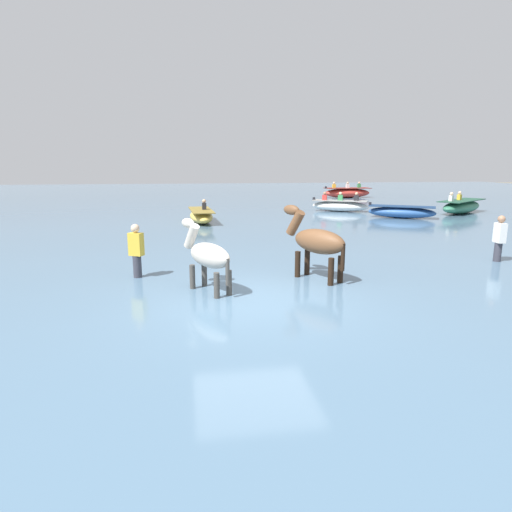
{
  "coord_description": "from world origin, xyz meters",
  "views": [
    {
      "loc": [
        -1.26,
        -8.12,
        2.99
      ],
      "look_at": [
        0.32,
        1.86,
        0.85
      ],
      "focal_mm": 30.33,
      "sensor_mm": 36.0,
      "label": 1
    }
  ],
  "objects_px": {
    "boat_distant_east": "(347,193)",
    "person_onlooker_left": "(499,243)",
    "horse_lead_bay": "(317,243)",
    "person_wading_mid": "(137,256)",
    "boat_near_port": "(340,206)",
    "boat_far_offshore": "(402,212)",
    "boat_near_starboard": "(461,207)",
    "horse_trailing_pinto": "(208,257)",
    "boat_mid_channel": "(201,216)"
  },
  "relations": [
    {
      "from": "boat_near_port",
      "to": "boat_far_offshore",
      "type": "relative_size",
      "value": 0.99
    },
    {
      "from": "horse_trailing_pinto",
      "to": "boat_mid_channel",
      "type": "relative_size",
      "value": 0.56
    },
    {
      "from": "boat_mid_channel",
      "to": "boat_near_starboard",
      "type": "relative_size",
      "value": 0.81
    },
    {
      "from": "boat_near_starboard",
      "to": "boat_mid_channel",
      "type": "bearing_deg",
      "value": -173.43
    },
    {
      "from": "horse_trailing_pinto",
      "to": "boat_mid_channel",
      "type": "distance_m",
      "value": 11.36
    },
    {
      "from": "horse_trailing_pinto",
      "to": "boat_far_offshore",
      "type": "bearing_deg",
      "value": 48.05
    },
    {
      "from": "horse_lead_bay",
      "to": "person_onlooker_left",
      "type": "bearing_deg",
      "value": 10.66
    },
    {
      "from": "boat_mid_channel",
      "to": "person_onlooker_left",
      "type": "distance_m",
      "value": 12.48
    },
    {
      "from": "boat_mid_channel",
      "to": "person_onlooker_left",
      "type": "relative_size",
      "value": 2.03
    },
    {
      "from": "boat_mid_channel",
      "to": "boat_far_offshore",
      "type": "xyz_separation_m",
      "value": [
        10.05,
        0.1,
        0.0
      ]
    },
    {
      "from": "horse_lead_bay",
      "to": "boat_far_offshore",
      "type": "distance_m",
      "value": 13.33
    },
    {
      "from": "horse_trailing_pinto",
      "to": "boat_near_starboard",
      "type": "distance_m",
      "value": 19.58
    },
    {
      "from": "horse_trailing_pinto",
      "to": "boat_far_offshore",
      "type": "distance_m",
      "value": 15.39
    },
    {
      "from": "boat_mid_channel",
      "to": "person_wading_mid",
      "type": "xyz_separation_m",
      "value": [
        -1.85,
        -9.92,
        0.22
      ]
    },
    {
      "from": "boat_near_port",
      "to": "boat_mid_channel",
      "type": "bearing_deg",
      "value": -155.81
    },
    {
      "from": "boat_mid_channel",
      "to": "boat_distant_east",
      "type": "bearing_deg",
      "value": 47.97
    },
    {
      "from": "horse_lead_bay",
      "to": "boat_near_starboard",
      "type": "bearing_deg",
      "value": 45.71
    },
    {
      "from": "horse_lead_bay",
      "to": "boat_distant_east",
      "type": "relative_size",
      "value": 0.52
    },
    {
      "from": "boat_near_port",
      "to": "person_wading_mid",
      "type": "bearing_deg",
      "value": -126.21
    },
    {
      "from": "boat_mid_channel",
      "to": "person_wading_mid",
      "type": "height_order",
      "value": "person_wading_mid"
    },
    {
      "from": "boat_distant_east",
      "to": "person_wading_mid",
      "type": "distance_m",
      "value": 27.44
    },
    {
      "from": "boat_far_offshore",
      "to": "boat_near_starboard",
      "type": "distance_m",
      "value": 4.63
    },
    {
      "from": "boat_distant_east",
      "to": "person_onlooker_left",
      "type": "bearing_deg",
      "value": -100.73
    },
    {
      "from": "horse_trailing_pinto",
      "to": "boat_far_offshore",
      "type": "xyz_separation_m",
      "value": [
        10.28,
        11.44,
        -0.44
      ]
    },
    {
      "from": "person_onlooker_left",
      "to": "person_wading_mid",
      "type": "bearing_deg",
      "value": -178.7
    },
    {
      "from": "boat_near_port",
      "to": "boat_near_starboard",
      "type": "distance_m",
      "value": 6.64
    },
    {
      "from": "boat_near_port",
      "to": "boat_far_offshore",
      "type": "height_order",
      "value": "boat_near_port"
    },
    {
      "from": "boat_far_offshore",
      "to": "horse_lead_bay",
      "type": "bearing_deg",
      "value": -125.53
    },
    {
      "from": "horse_lead_bay",
      "to": "person_onlooker_left",
      "type": "xyz_separation_m",
      "value": [
        5.55,
        1.04,
        -0.34
      ]
    },
    {
      "from": "horse_lead_bay",
      "to": "person_wading_mid",
      "type": "xyz_separation_m",
      "value": [
        -4.16,
        0.82,
        -0.34
      ]
    },
    {
      "from": "boat_far_offshore",
      "to": "person_onlooker_left",
      "type": "bearing_deg",
      "value": -102.64
    },
    {
      "from": "boat_far_offshore",
      "to": "person_onlooker_left",
      "type": "height_order",
      "value": "person_onlooker_left"
    },
    {
      "from": "boat_near_port",
      "to": "boat_far_offshore",
      "type": "bearing_deg",
      "value": -60.59
    },
    {
      "from": "boat_distant_east",
      "to": "boat_near_starboard",
      "type": "distance_m",
      "value": 12.14
    },
    {
      "from": "horse_lead_bay",
      "to": "horse_trailing_pinto",
      "type": "distance_m",
      "value": 2.62
    },
    {
      "from": "horse_lead_bay",
      "to": "boat_near_starboard",
      "type": "height_order",
      "value": "horse_lead_bay"
    },
    {
      "from": "horse_lead_bay",
      "to": "boat_distant_east",
      "type": "bearing_deg",
      "value": 67.75
    },
    {
      "from": "person_onlooker_left",
      "to": "boat_far_offshore",
      "type": "bearing_deg",
      "value": 77.36
    },
    {
      "from": "horse_trailing_pinto",
      "to": "person_wading_mid",
      "type": "height_order",
      "value": "horse_trailing_pinto"
    },
    {
      "from": "boat_mid_channel",
      "to": "boat_near_port",
      "type": "height_order",
      "value": "boat_near_port"
    },
    {
      "from": "horse_trailing_pinto",
      "to": "boat_mid_channel",
      "type": "xyz_separation_m",
      "value": [
        0.24,
        11.34,
        -0.44
      ]
    },
    {
      "from": "boat_mid_channel",
      "to": "boat_near_starboard",
      "type": "distance_m",
      "value": 14.5
    },
    {
      "from": "horse_trailing_pinto",
      "to": "boat_far_offshore",
      "type": "relative_size",
      "value": 0.55
    },
    {
      "from": "boat_distant_east",
      "to": "boat_far_offshore",
      "type": "bearing_deg",
      "value": -99.34
    },
    {
      "from": "boat_near_port",
      "to": "person_wading_mid",
      "type": "distance_m",
      "value": 16.78
    },
    {
      "from": "horse_lead_bay",
      "to": "boat_far_offshore",
      "type": "xyz_separation_m",
      "value": [
        7.74,
        10.84,
        -0.56
      ]
    },
    {
      "from": "horse_lead_bay",
      "to": "person_wading_mid",
      "type": "height_order",
      "value": "horse_lead_bay"
    },
    {
      "from": "boat_distant_east",
      "to": "horse_lead_bay",
      "type": "bearing_deg",
      "value": -112.25
    },
    {
      "from": "boat_far_offshore",
      "to": "person_wading_mid",
      "type": "xyz_separation_m",
      "value": [
        -11.9,
        -10.02,
        0.22
      ]
    },
    {
      "from": "boat_near_starboard",
      "to": "person_onlooker_left",
      "type": "relative_size",
      "value": 2.51
    }
  ]
}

